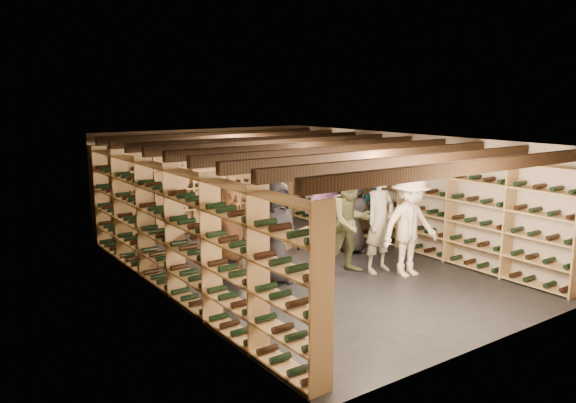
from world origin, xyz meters
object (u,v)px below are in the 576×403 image
Objects in this scene: person_5 at (231,232)px; person_12 at (354,215)px; person_11 at (328,209)px; crate_stack_left at (280,238)px; person_3 at (410,225)px; person_6 at (229,233)px; person_2 at (350,222)px; person_7 at (380,221)px; person_9 at (268,224)px; person_4 at (376,213)px; crate_stack_right at (309,237)px; person_8 at (338,203)px; crate_loose at (256,229)px; person_0 at (275,232)px.

person_5 is 1.17× the size of person_12.
person_5 is 2.64m from person_11.
person_3 reaches higher than crate_stack_left.
crate_stack_left is 0.39× the size of person_6.
person_7 is at bearing -19.59° from person_2.
person_9 is (0.59, -0.36, 0.17)m from person_6.
person_4 is 0.55m from person_12.
person_4 is (1.52, 0.92, -0.18)m from person_2.
crate_stack_right is 0.32× the size of person_8.
person_3 is 2.30m from person_8.
person_9 reaches higher than person_6.
crate_loose is 0.28× the size of person_0.
person_2 is at bearing -106.27° from crate_stack_right.
person_9 is at bearing -138.82° from person_8.
person_9 is at bearing 147.67° from person_3.
person_9 is (-1.72, 1.07, -0.02)m from person_7.
person_0 is 0.75m from person_5.
person_12 is at bearing 88.55° from person_3.
person_12 reaches higher than crate_loose.
crate_stack_left is at bearing 4.17° from person_6.
person_2 is 2.18m from person_6.
person_7 is (2.31, -1.43, 0.19)m from person_6.
person_6 reaches higher than crate_loose.
person_4 is 1.10m from person_11.
person_3 is at bearing -86.15° from crate_stack_right.
crate_loose is at bearing 81.80° from person_11.
person_8 reaches higher than crate_stack_right.
person_3 reaches higher than person_6.
person_8 is at bearing 140.91° from person_4.
person_4 is (1.70, -1.08, 0.52)m from crate_stack_left.
crate_stack_left is 0.33× the size of person_0.
person_4 is 1.02× the size of person_6.
person_0 is 0.94× the size of person_2.
person_7 is at bearing -46.94° from person_9.
crate_stack_right is at bearing 41.90° from person_0.
crate_stack_right is at bearing 22.44° from person_5.
person_9 reaches higher than crate_stack_left.
person_0 is at bearing 174.76° from person_2.
person_11 is at bearing -97.38° from crate_stack_right.
person_8 is (2.45, 1.25, 0.04)m from person_0.
person_2 reaches higher than person_0.
person_3 is 2.52m from person_9.
person_2 is 1.03× the size of person_5.
crate_loose is at bearing 93.63° from person_2.
crate_stack_left reaches higher than crate_loose.
person_9 is at bearing 71.27° from person_0.
person_0 is 0.97× the size of person_3.
person_11 is at bearing -83.49° from crate_loose.
person_5 is at bearing -144.80° from crate_stack_left.
person_0 reaches higher than crate_stack_right.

